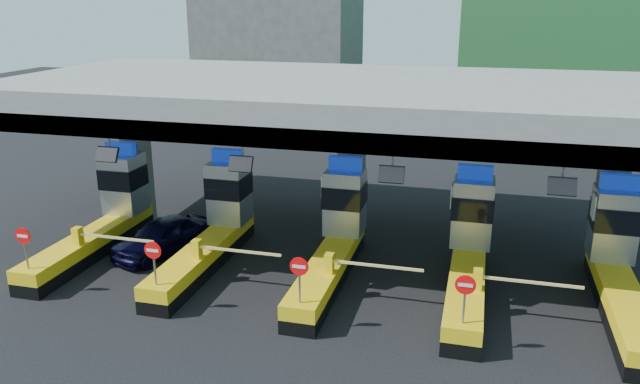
# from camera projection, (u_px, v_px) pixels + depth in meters

# --- Properties ---
(ground) EXTENTS (120.00, 120.00, 0.00)m
(ground) POSITION_uv_depth(u_px,v_px,m) (334.00, 272.00, 24.09)
(ground) COLOR black
(ground) RESTS_ON ground
(toll_canopy) EXTENTS (28.00, 12.09, 7.00)m
(toll_canopy) POSITION_uv_depth(u_px,v_px,m) (352.00, 102.00, 24.90)
(toll_canopy) COLOR slate
(toll_canopy) RESTS_ON ground
(toll_lane_far_left) EXTENTS (4.43, 8.00, 4.16)m
(toll_lane_far_left) POSITION_uv_depth(u_px,v_px,m) (106.00, 213.00, 26.37)
(toll_lane_far_left) COLOR black
(toll_lane_far_left) RESTS_ON ground
(toll_lane_left) EXTENTS (4.43, 8.00, 4.16)m
(toll_lane_left) POSITION_uv_depth(u_px,v_px,m) (216.00, 224.00, 25.15)
(toll_lane_left) COLOR black
(toll_lane_left) RESTS_ON ground
(toll_lane_center) EXTENTS (4.43, 8.00, 4.16)m
(toll_lane_center) POSITION_uv_depth(u_px,v_px,m) (336.00, 236.00, 23.93)
(toll_lane_center) COLOR black
(toll_lane_center) RESTS_ON ground
(toll_lane_right) EXTENTS (4.43, 8.00, 4.16)m
(toll_lane_right) POSITION_uv_depth(u_px,v_px,m) (469.00, 249.00, 22.71)
(toll_lane_right) COLOR black
(toll_lane_right) RESTS_ON ground
(toll_lane_far_right) EXTENTS (4.43, 8.00, 4.16)m
(toll_lane_far_right) POSITION_uv_depth(u_px,v_px,m) (618.00, 263.00, 21.49)
(toll_lane_far_right) COLOR black
(toll_lane_far_right) RESTS_ON ground
(bg_building_concrete) EXTENTS (14.00, 10.00, 18.00)m
(bg_building_concrete) POSITION_uv_depth(u_px,v_px,m) (280.00, 9.00, 58.00)
(bg_building_concrete) COLOR #4C4C49
(bg_building_concrete) RESTS_ON ground
(van) EXTENTS (3.30, 4.76, 1.50)m
(van) POSITION_uv_depth(u_px,v_px,m) (162.00, 237.00, 25.58)
(van) COLOR black
(van) RESTS_ON ground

